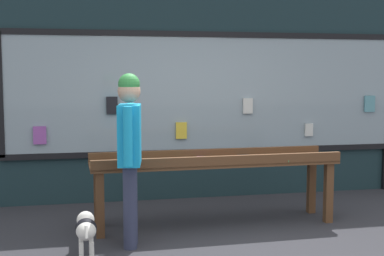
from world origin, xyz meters
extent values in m
plane|color=#2D2D33|center=(0.00, 0.00, 0.00)|extent=(40.00, 40.00, 0.00)
cube|color=#192D33|center=(0.00, 2.40, 1.67)|extent=(7.95, 0.20, 3.33)
cube|color=#8C9EA8|center=(0.32, 2.27, 1.50)|extent=(5.76, 0.03, 1.65)
cube|color=black|center=(0.32, 2.27, 2.33)|extent=(5.84, 0.06, 0.08)
cube|color=black|center=(0.32, 2.27, 0.68)|extent=(5.84, 0.06, 0.08)
cube|color=black|center=(-2.56, 2.27, 1.50)|extent=(0.08, 0.06, 1.65)
cube|color=#994CA5|center=(-2.07, 2.23, 0.97)|extent=(0.17, 0.03, 0.24)
cube|color=black|center=(-1.11, 2.23, 1.35)|extent=(0.15, 0.03, 0.24)
cube|color=yellow|center=(-0.15, 2.23, 0.99)|extent=(0.15, 0.03, 0.23)
cube|color=silver|center=(0.82, 2.23, 1.32)|extent=(0.14, 0.03, 0.22)
cube|color=silver|center=(1.77, 2.23, 0.96)|extent=(0.12, 0.03, 0.19)
cube|color=#5999A5|center=(2.74, 2.23, 1.33)|extent=(0.17, 0.03, 0.25)
cube|color=brown|center=(-1.35, 0.66, 0.36)|extent=(0.09, 0.09, 0.72)
cube|color=brown|center=(1.36, 0.72, 0.36)|extent=(0.09, 0.09, 0.72)
cube|color=brown|center=(-1.36, 1.12, 0.36)|extent=(0.09, 0.09, 0.72)
cube|color=brown|center=(1.35, 1.18, 0.36)|extent=(0.09, 0.09, 0.72)
cube|color=brown|center=(0.00, 0.92, 0.74)|extent=(2.92, 0.68, 0.04)
cube|color=brown|center=(0.01, 0.64, 0.80)|extent=(2.90, 0.12, 0.12)
cube|color=brown|center=(-0.01, 1.20, 0.80)|extent=(2.90, 0.12, 0.12)
cube|color=#338C4C|center=(-1.34, 0.84, 0.78)|extent=(0.20, 0.24, 0.03)
cube|color=black|center=(-1.04, 0.90, 0.77)|extent=(0.19, 0.25, 0.02)
cube|color=#338C4C|center=(-0.69, 0.89, 0.77)|extent=(0.17, 0.24, 0.02)
cube|color=#338C4C|center=(-0.41, 0.98, 0.77)|extent=(0.15, 0.20, 0.02)
cube|color=#994CA5|center=(-0.12, 1.01, 0.78)|extent=(0.20, 0.24, 0.03)
cube|color=red|center=(0.18, 0.80, 0.77)|extent=(0.19, 0.23, 0.03)
cube|color=black|center=(0.42, 1.10, 0.77)|extent=(0.17, 0.24, 0.02)
cube|color=#338C4C|center=(0.76, 0.75, 0.77)|extent=(0.16, 0.24, 0.03)
cube|color=#5999A5|center=(0.99, 0.84, 0.77)|extent=(0.17, 0.21, 0.02)
cube|color=orange|center=(1.26, 1.04, 0.78)|extent=(0.16, 0.20, 0.03)
cylinder|color=#2D334C|center=(-1.06, 0.23, 0.43)|extent=(0.14, 0.14, 0.86)
cylinder|color=#2D334C|center=(-1.04, 0.40, 0.43)|extent=(0.14, 0.14, 0.86)
cube|color=#19A5E0|center=(-1.05, 0.31, 1.16)|extent=(0.29, 0.51, 0.61)
cylinder|color=#19A5E0|center=(-1.09, 0.01, 1.18)|extent=(0.09, 0.09, 0.58)
cylinder|color=#19A5E0|center=(-1.01, 0.61, 1.18)|extent=(0.09, 0.09, 0.58)
sphere|color=tan|center=(-1.05, 0.31, 1.60)|extent=(0.23, 0.23, 0.23)
sphere|color=#338C3F|center=(-1.05, 0.31, 1.67)|extent=(0.22, 0.22, 0.22)
ellipsoid|color=white|center=(-1.51, -0.02, 0.30)|extent=(0.20, 0.33, 0.19)
ellipsoid|color=black|center=(-1.51, -0.02, 0.31)|extent=(0.21, 0.20, 0.20)
sphere|color=white|center=(-1.51, 0.18, 0.34)|extent=(0.18, 0.18, 0.18)
cylinder|color=white|center=(-1.51, -0.22, 0.33)|extent=(0.03, 0.09, 0.12)
cylinder|color=white|center=(-1.46, 0.08, 0.10)|extent=(0.04, 0.04, 0.20)
cylinder|color=white|center=(-1.56, 0.08, 0.10)|extent=(0.04, 0.04, 0.20)
cylinder|color=white|center=(-1.46, -0.12, 0.10)|extent=(0.04, 0.04, 0.20)
cylinder|color=white|center=(-1.55, -0.12, 0.10)|extent=(0.04, 0.04, 0.20)
camera|label=1|loc=(-1.54, -5.10, 1.77)|focal=50.00mm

